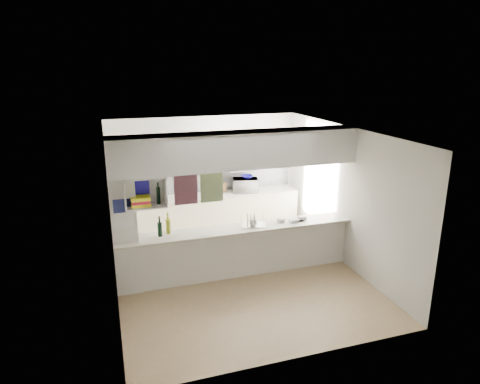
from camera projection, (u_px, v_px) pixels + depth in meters
name	position (u px, v px, depth m)	size (l,w,h in m)	color
floor	(238.00, 275.00, 7.72)	(4.80, 4.80, 0.00)	#9F835C
ceiling	(238.00, 132.00, 6.98)	(4.80, 4.80, 0.00)	white
wall_back	(205.00, 175.00, 9.54)	(4.20, 4.20, 0.00)	silver
wall_left	(111.00, 220.00, 6.73)	(4.80, 4.80, 0.00)	silver
wall_right	(345.00, 196.00, 7.97)	(4.80, 4.80, 0.00)	silver
servery_partition	(228.00, 188.00, 7.20)	(4.20, 0.50, 2.60)	silver
cubby_shelf	(144.00, 193.00, 6.72)	(0.65, 0.35, 0.50)	white
kitchen_run	(216.00, 198.00, 9.48)	(3.60, 0.63, 2.24)	beige
microwave	(245.00, 185.00, 9.54)	(0.55, 0.37, 0.30)	white
bowl	(247.00, 177.00, 9.54)	(0.26, 0.26, 0.06)	#120C86
dish_rack	(253.00, 220.00, 7.56)	(0.48, 0.41, 0.23)	silver
cup	(253.00, 224.00, 7.47)	(0.14, 0.14, 0.11)	white
wine_bottles	(164.00, 227.00, 7.12)	(0.23, 0.16, 0.37)	black
plastic_tubs	(290.00, 220.00, 7.76)	(0.57, 0.23, 0.07)	silver
utensil_jar	(214.00, 190.00, 9.44)	(0.10, 0.10, 0.14)	black
knife_block	(223.00, 187.00, 9.52)	(0.11, 0.09, 0.22)	brown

